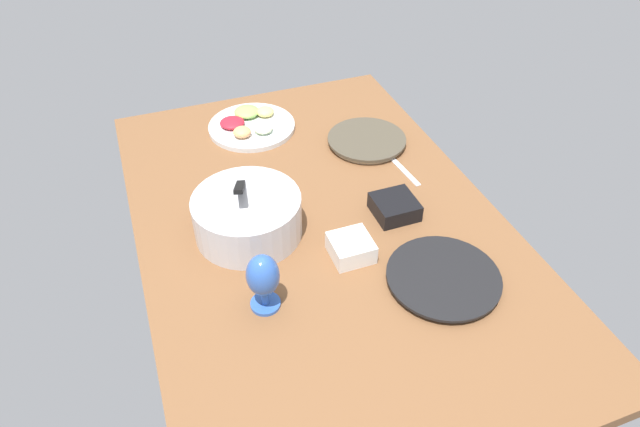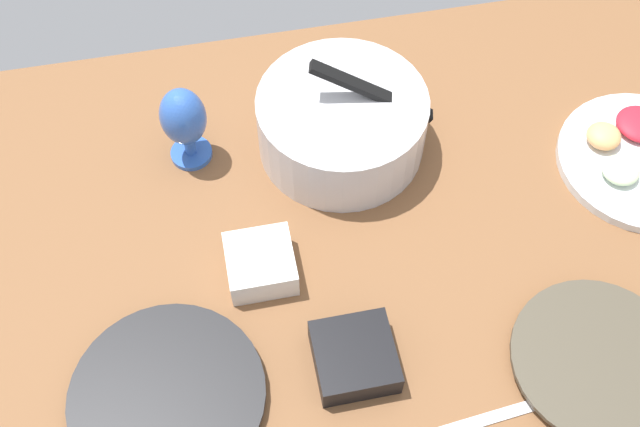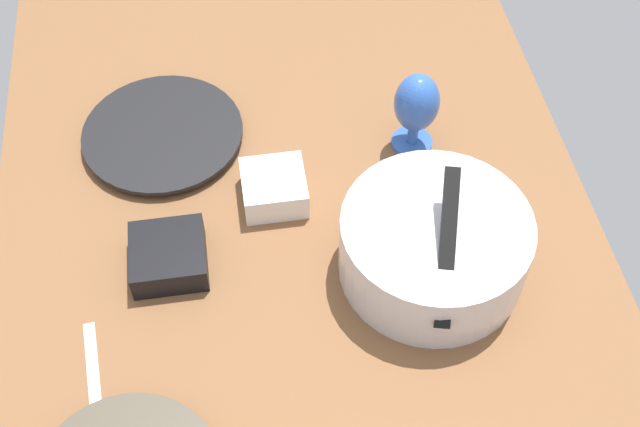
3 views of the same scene
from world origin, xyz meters
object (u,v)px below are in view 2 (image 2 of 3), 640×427
object	(u,v)px
dinner_plate_right	(598,361)
mixing_bowl	(342,122)
square_bowl_black	(354,356)
square_bowl_white	(261,263)
hurricane_glass_blue	(184,120)
dinner_plate_left	(168,396)

from	to	relation	value
dinner_plate_right	mixing_bowl	size ratio (longest dim) A/B	0.86
mixing_bowl	square_bowl_black	world-z (taller)	mixing_bowl
dinner_plate_right	square_bowl_white	size ratio (longest dim) A/B	2.47
mixing_bowl	hurricane_glass_blue	distance (cm)	28.00
dinner_plate_left	mixing_bowl	distance (cm)	56.10
dinner_plate_right	hurricane_glass_blue	bearing A→B (deg)	137.33
mixing_bowl	hurricane_glass_blue	xyz separation A→B (cm)	(-27.63, 3.05, 3.34)
hurricane_glass_blue	square_bowl_black	bearing A→B (deg)	-65.75
dinner_plate_left	square_bowl_white	size ratio (longest dim) A/B	2.72
dinner_plate_right	square_bowl_black	distance (cm)	37.81
dinner_plate_right	dinner_plate_left	bearing A→B (deg)	173.64
dinner_plate_left	mixing_bowl	size ratio (longest dim) A/B	0.95
dinner_plate_left	hurricane_glass_blue	bearing A→B (deg)	79.67
dinner_plate_left	square_bowl_white	bearing A→B (deg)	47.62
dinner_plate_left	square_bowl_black	distance (cm)	28.97
dinner_plate_left	square_bowl_white	world-z (taller)	square_bowl_white
hurricane_glass_blue	square_bowl_black	distance (cm)	50.59
square_bowl_white	dinner_plate_left	bearing A→B (deg)	-132.38
hurricane_glass_blue	square_bowl_black	size ratio (longest dim) A/B	1.37
dinner_plate_left	mixing_bowl	world-z (taller)	mixing_bowl
dinner_plate_left	square_bowl_black	bearing A→B (deg)	0.18
square_bowl_black	mixing_bowl	bearing A→B (deg)	80.60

